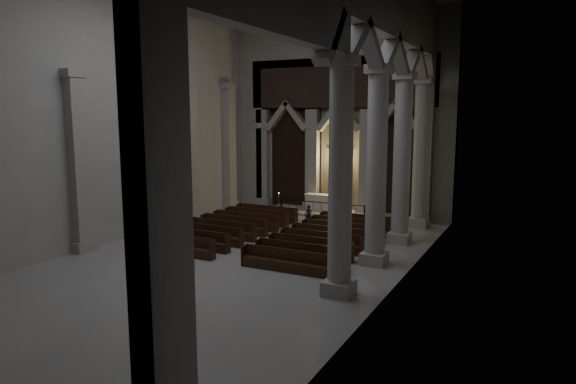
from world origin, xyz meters
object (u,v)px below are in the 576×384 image
(altar_rail, at_px, (321,208))
(candle_stand_left, at_px, (279,207))
(altar, at_px, (321,202))
(pews, at_px, (274,235))
(candle_stand_right, at_px, (383,217))
(worshipper, at_px, (309,215))

(altar_rail, xyz_separation_m, candle_stand_left, (-3.31, 0.93, -0.37))
(altar, xyz_separation_m, pews, (0.90, -7.78, -0.37))
(candle_stand_right, bearing_deg, candle_stand_left, 178.07)
(altar, xyz_separation_m, candle_stand_right, (4.38, -1.30, -0.32))
(candle_stand_left, bearing_deg, worshipper, -40.07)
(candle_stand_left, height_order, worshipper, candle_stand_left)
(altar, bearing_deg, pews, -83.40)
(altar, relative_size, altar_rail, 0.37)
(altar, bearing_deg, candle_stand_left, -156.13)
(candle_stand_left, xyz_separation_m, pews, (3.31, -6.72, -0.05))
(candle_stand_left, height_order, candle_stand_right, candle_stand_left)
(candle_stand_right, distance_m, pews, 7.36)
(worshipper, bearing_deg, candle_stand_left, 134.31)
(altar, height_order, pews, altar)
(candle_stand_right, distance_m, worshipper, 4.31)
(altar, relative_size, pews, 0.21)
(altar_rail, bearing_deg, candle_stand_right, 11.34)
(altar, distance_m, candle_stand_left, 2.66)
(altar, height_order, worshipper, worshipper)
(altar_rail, bearing_deg, worshipper, -88.20)
(altar_rail, relative_size, candle_stand_left, 4.38)
(altar_rail, height_order, pews, altar_rail)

